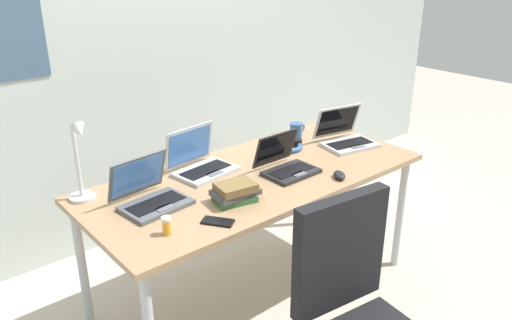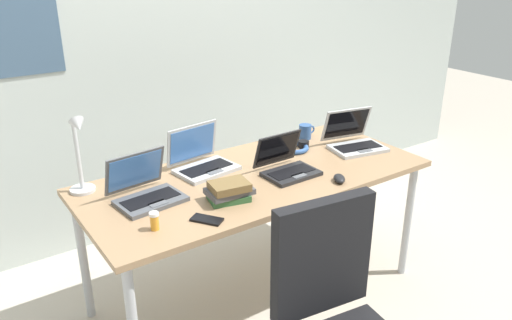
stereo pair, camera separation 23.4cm
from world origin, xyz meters
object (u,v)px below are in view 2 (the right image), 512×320
object	(u,v)px
laptop_near_lamp	(202,161)
headphones	(293,147)
desk_lamp	(80,155)
laptop_front_left	(146,191)
laptop_mid_desk	(354,140)
coffee_mug	(305,132)
computer_mouse	(339,178)
laptop_back_right	(287,166)
pill_bottle	(154,221)
cell_phone	(207,220)
book_stack	(229,191)

from	to	relation	value
laptop_near_lamp	headphones	size ratio (longest dim) A/B	1.58
desk_lamp	laptop_front_left	world-z (taller)	desk_lamp
laptop_mid_desk	headphones	bearing A→B (deg)	151.62
desk_lamp	coffee_mug	distance (m)	1.36
headphones	computer_mouse	bearing A→B (deg)	-99.80
laptop_near_lamp	laptop_front_left	bearing A→B (deg)	-157.13
laptop_near_lamp	computer_mouse	xyz separation A→B (m)	(0.49, -0.52, -0.03)
laptop_back_right	headphones	bearing A→B (deg)	45.69
laptop_front_left	laptop_near_lamp	distance (m)	0.42
headphones	laptop_back_right	bearing A→B (deg)	-134.31
headphones	coffee_mug	distance (m)	0.22
desk_lamp	laptop_near_lamp	size ratio (longest dim) A/B	1.19
computer_mouse	coffee_mug	world-z (taller)	coffee_mug
desk_lamp	laptop_back_right	world-z (taller)	desk_lamp
headphones	pill_bottle	distance (m)	1.11
desk_lamp	laptop_back_right	size ratio (longest dim) A/B	1.45
desk_lamp	laptop_near_lamp	distance (m)	0.62
laptop_back_right	coffee_mug	size ratio (longest dim) A/B	2.45
desk_lamp	laptop_front_left	bearing A→B (deg)	-46.04
laptop_near_lamp	cell_phone	bearing A→B (deg)	-116.95
pill_bottle	desk_lamp	bearing A→B (deg)	105.28
laptop_mid_desk	coffee_mug	distance (m)	0.31
desk_lamp	headphones	xyz separation A→B (m)	(1.17, -0.11, -0.18)
desk_lamp	cell_phone	bearing A→B (deg)	-57.83
laptop_near_lamp	headphones	bearing A→B (deg)	-5.25
headphones	pill_bottle	bearing A→B (deg)	-159.63
pill_bottle	book_stack	distance (m)	0.40
cell_phone	coffee_mug	xyz separation A→B (m)	(1.00, 0.56, 0.04)
computer_mouse	desk_lamp	bearing A→B (deg)	-175.54
laptop_front_left	coffee_mug	bearing A→B (deg)	11.07
laptop_back_right	pill_bottle	xyz separation A→B (m)	(-0.80, -0.15, -0.00)
computer_mouse	coffee_mug	xyz separation A→B (m)	(0.26, 0.58, 0.03)
book_stack	coffee_mug	distance (m)	0.94
laptop_front_left	pill_bottle	xyz separation A→B (m)	(-0.08, -0.28, -0.00)
laptop_near_lamp	pill_bottle	xyz separation A→B (m)	(-0.47, -0.44, -0.01)
laptop_near_lamp	coffee_mug	world-z (taller)	laptop_near_lamp
laptop_back_right	pill_bottle	world-z (taller)	laptop_back_right
cell_phone	book_stack	distance (m)	0.22
laptop_near_lamp	cell_phone	world-z (taller)	laptop_near_lamp
laptop_back_right	coffee_mug	world-z (taller)	laptop_back_right
desk_lamp	laptop_mid_desk	world-z (taller)	desk_lamp
computer_mouse	cell_phone	xyz separation A→B (m)	(-0.74, 0.03, -0.01)
laptop_front_left	coffee_mug	xyz separation A→B (m)	(1.14, 0.22, 0.00)
laptop_back_right	cell_phone	size ratio (longest dim) A/B	2.03
laptop_front_left	cell_phone	distance (m)	0.36
laptop_near_lamp	cell_phone	size ratio (longest dim) A/B	2.48
laptop_back_right	book_stack	xyz separation A→B (m)	(-0.41, -0.09, 0.00)
desk_lamp	book_stack	xyz separation A→B (m)	(0.53, -0.45, -0.15)
laptop_back_right	laptop_front_left	bearing A→B (deg)	169.88
cell_phone	coffee_mug	world-z (taller)	coffee_mug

